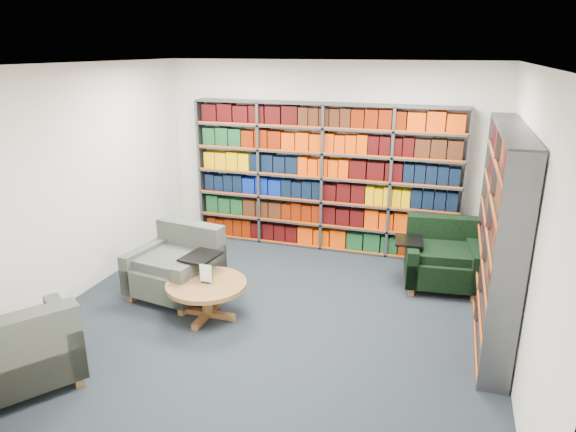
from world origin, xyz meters
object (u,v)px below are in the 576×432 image
(chair_green_right, at_px, (441,259))
(coffee_table, at_px, (207,290))
(chair_teal_left, at_px, (179,267))
(chair_teal_front, at_px, (22,354))

(chair_green_right, bearing_deg, coffee_table, -144.63)
(chair_teal_left, distance_m, chair_green_right, 3.38)
(coffee_table, bearing_deg, chair_teal_left, 142.41)
(chair_teal_front, bearing_deg, chair_teal_left, 79.37)
(chair_teal_front, bearing_deg, coffee_table, 58.71)
(chair_green_right, relative_size, chair_teal_front, 0.88)
(chair_teal_left, xyz_separation_m, chair_green_right, (3.12, 1.31, -0.01))
(chair_teal_left, bearing_deg, chair_teal_front, -100.63)
(coffee_table, bearing_deg, chair_green_right, 35.37)
(chair_green_right, xyz_separation_m, chair_teal_front, (-3.52, -3.44, 0.00))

